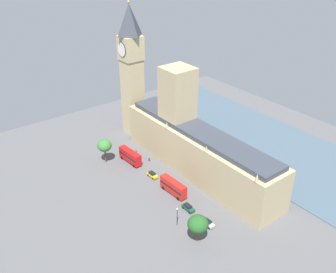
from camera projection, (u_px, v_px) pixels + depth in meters
ground_plane at (194, 173)px, 132.90m from camera, size 144.49×144.49×0.00m
river_thames at (261, 142)px, 151.81m from camera, size 43.61×130.04×0.25m
parliament_building at (195, 144)px, 130.85m from camera, size 13.54×66.83×34.84m
clock_tower at (132, 69)px, 147.09m from camera, size 7.97×7.97×52.92m
double_decker_bus_far_end at (130, 156)px, 137.87m from camera, size 3.20×10.64×4.75m
car_yellow_cab_leading at (152, 175)px, 130.31m from camera, size 2.01×4.35×1.74m
double_decker_bus_by_river_gate at (173, 186)px, 121.36m from camera, size 3.00×10.60×4.75m
car_dark_green_opposite_hall at (188, 207)px, 114.91m from camera, size 1.90×4.44×1.74m
car_silver_near_tower at (208, 223)px, 108.82m from camera, size 2.04×4.19×1.74m
pedestrian_under_trees at (149, 159)px, 139.42m from camera, size 0.65×0.58×1.55m
pedestrian_kerbside at (136, 152)px, 144.31m from camera, size 0.63×0.55×1.57m
plane_tree_corner at (104, 146)px, 135.92m from camera, size 5.21×5.21×9.14m
plane_tree_midblock at (198, 224)px, 101.10m from camera, size 5.73×5.73×8.29m
street_lamp_trailing at (177, 213)px, 107.17m from camera, size 0.56×0.56×6.28m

